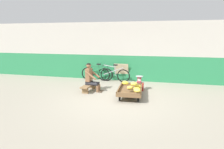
{
  "coord_description": "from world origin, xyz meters",
  "views": [
    {
      "loc": [
        1.28,
        -6.07,
        2.18
      ],
      "look_at": [
        -0.38,
        0.9,
        0.75
      ],
      "focal_mm": 30.52,
      "sensor_mm": 36.0,
      "label": 1
    }
  ],
  "objects": [
    {
      "name": "shopping_bag",
      "position": [
        0.46,
        1.07,
        0.12
      ],
      "size": [
        0.18,
        0.12,
        0.24
      ],
      "primitive_type": "cube",
      "color": "silver",
      "rests_on": "ground"
    },
    {
      "name": "banana_pile",
      "position": [
        0.52,
        0.33,
        0.47
      ],
      "size": [
        0.74,
        0.77,
        0.26
      ],
      "color": "yellow",
      "rests_on": "banana_cart"
    },
    {
      "name": "back_wall",
      "position": [
        0.0,
        3.36,
        1.44
      ],
      "size": [
        16.0,
        0.3,
        2.89
      ],
      "color": "#287F4C",
      "rests_on": "ground"
    },
    {
      "name": "weighing_scale",
      "position": [
        0.6,
        1.59,
        0.45
      ],
      "size": [
        0.3,
        0.3,
        0.29
      ],
      "color": "#28282D",
      "rests_on": "plastic_crate"
    },
    {
      "name": "banana_cart",
      "position": [
        0.37,
        0.6,
        0.24
      ],
      "size": [
        0.92,
        1.49,
        0.36
      ],
      "color": "brown",
      "rests_on": "ground"
    },
    {
      "name": "bicycle_near_left",
      "position": [
        -1.65,
        2.91,
        0.35
      ],
      "size": [
        1.66,
        0.48,
        0.86
      ],
      "color": "black",
      "rests_on": "ground"
    },
    {
      "name": "vendor_seated",
      "position": [
        -1.28,
        1.01,
        0.57
      ],
      "size": [
        0.7,
        0.51,
        1.14
      ],
      "color": "brown",
      "rests_on": "ground"
    },
    {
      "name": "ground_plane",
      "position": [
        0.0,
        0.0,
        0.0
      ],
      "size": [
        80.0,
        80.0,
        0.0
      ],
      "primitive_type": "plane",
      "color": "gray"
    },
    {
      "name": "bicycle_far_left",
      "position": [
        -0.78,
        2.85,
        0.35
      ],
      "size": [
        1.66,
        0.48,
        0.86
      ],
      "color": "black",
      "rests_on": "ground"
    },
    {
      "name": "low_bench",
      "position": [
        -1.37,
        1.02,
        0.2
      ],
      "size": [
        0.38,
        1.12,
        0.27
      ],
      "color": "olive",
      "rests_on": "ground"
    },
    {
      "name": "plastic_crate",
      "position": [
        0.6,
        1.6,
        0.15
      ],
      "size": [
        0.36,
        0.28,
        0.3
      ],
      "color": "red",
      "rests_on": "ground"
    },
    {
      "name": "sign_board",
      "position": [
        -0.44,
        3.19,
        0.43
      ],
      "size": [
        0.7,
        0.29,
        0.87
      ],
      "color": "#C6B289",
      "rests_on": "ground"
    }
  ]
}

